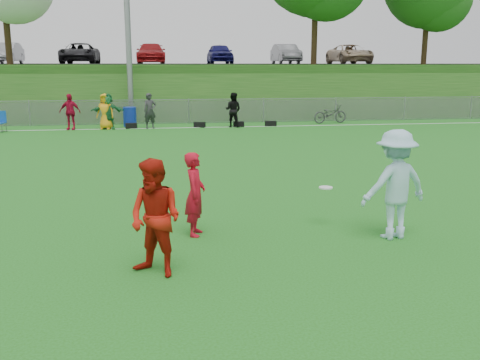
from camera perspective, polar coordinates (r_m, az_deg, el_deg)
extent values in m
plane|color=#225E13|center=(8.91, 1.77, -7.72)|extent=(120.00, 120.00, 0.00)
cube|color=white|center=(26.46, -5.22, 5.59)|extent=(60.00, 0.10, 0.01)
cube|color=gray|center=(28.39, -5.48, 7.24)|extent=(58.00, 0.02, 1.20)
cube|color=gray|center=(28.34, -5.51, 8.55)|extent=(58.00, 0.04, 0.04)
cylinder|color=gray|center=(29.23, -11.98, 17.78)|extent=(0.30, 0.30, 12.00)
cube|color=#1A4B15|center=(39.30, -6.41, 9.90)|extent=(120.00, 18.00, 3.00)
cube|color=black|center=(41.27, -6.57, 12.16)|extent=(120.00, 12.00, 0.10)
cylinder|color=black|center=(38.61, 19.33, 16.71)|extent=(0.36, 0.36, 7.00)
imported|color=gray|center=(41.59, -23.70, 12.30)|extent=(1.52, 4.37, 1.44)
imported|color=black|center=(40.62, -16.71, 12.82)|extent=(2.39, 5.18, 1.44)
imported|color=maroon|center=(40.25, -9.47, 13.17)|extent=(2.02, 4.96, 1.44)
imported|color=#141355|center=(40.50, -2.18, 13.32)|extent=(1.70, 4.23, 1.44)
imported|color=slate|center=(41.36, 4.91, 13.26)|extent=(1.52, 4.37, 1.44)
imported|color=tan|center=(42.78, 11.61, 13.03)|extent=(2.39, 5.18, 1.44)
imported|color=#B10C2D|center=(26.67, -17.69, 6.94)|extent=(1.05, 0.57, 1.69)
imported|color=orange|center=(26.46, -14.18, 7.10)|extent=(0.93, 0.72, 1.69)
imported|color=#1C6A37|center=(26.45, -13.89, 7.12)|extent=(1.61, 0.66, 1.69)
imported|color=#2C2C2E|center=(26.34, -9.58, 7.28)|extent=(0.71, 0.57, 1.69)
imported|color=black|center=(26.58, -0.73, 7.49)|extent=(1.03, 0.96, 1.69)
cube|color=black|center=(26.54, -11.52, 5.69)|extent=(0.58, 0.34, 0.26)
cube|color=black|center=(26.57, -4.33, 5.90)|extent=(0.61, 0.44, 0.26)
cube|color=black|center=(26.78, -0.14, 5.99)|extent=(0.58, 0.35, 0.26)
cube|color=black|center=(27.07, 3.29, 6.03)|extent=(0.55, 0.28, 0.26)
imported|color=#B80C1F|center=(9.62, -4.82, -1.51)|extent=(0.48, 0.62, 1.52)
imported|color=#B6190C|center=(7.83, -9.00, -4.04)|extent=(1.07, 1.03, 1.73)
imported|color=#A6D4E6|center=(9.77, 16.19, -0.48)|extent=(1.37, 0.95, 1.94)
cylinder|color=silver|center=(10.28, 9.14, -0.81)|extent=(0.27, 0.27, 0.02)
cylinder|color=#0E299F|center=(27.40, -11.68, 6.62)|extent=(0.64, 0.64, 0.96)
cube|color=#0F48A7|center=(27.09, -24.20, 6.19)|extent=(0.53, 0.12, 0.53)
imported|color=#2F2F32|center=(28.77, 9.59, 6.98)|extent=(1.97, 1.01, 0.99)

